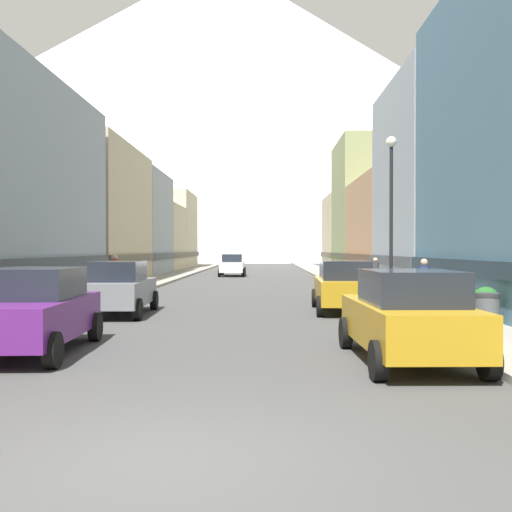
{
  "coord_description": "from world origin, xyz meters",
  "views": [
    {
      "loc": [
        1.06,
        -6.11,
        2.18
      ],
      "look_at": [
        0.38,
        37.94,
        1.68
      ],
      "focal_mm": 42.14,
      "sensor_mm": 36.0,
      "label": 1
    }
  ],
  "objects_px": {
    "car_left_0": "(33,310)",
    "trash_bin_right": "(487,314)",
    "pedestrian_2": "(115,274)",
    "streetlamp_right": "(391,196)",
    "car_right_0": "(408,316)",
    "pedestrian_1": "(424,287)",
    "car_right_1": "(344,286)",
    "pedestrian_0": "(375,276)",
    "car_driving_0": "(232,265)",
    "car_left_1": "(118,288)",
    "potted_plant_0": "(486,303)"
  },
  "relations": [
    {
      "from": "car_left_0",
      "to": "pedestrian_1",
      "type": "height_order",
      "value": "pedestrian_1"
    },
    {
      "from": "trash_bin_right",
      "to": "pedestrian_2",
      "type": "xyz_separation_m",
      "value": [
        -12.6,
        14.77,
        0.32
      ]
    },
    {
      "from": "car_left_0",
      "to": "trash_bin_right",
      "type": "bearing_deg",
      "value": 10.33
    },
    {
      "from": "streetlamp_right",
      "to": "potted_plant_0",
      "type": "bearing_deg",
      "value": -68.96
    },
    {
      "from": "car_right_0",
      "to": "pedestrian_0",
      "type": "bearing_deg",
      "value": 81.72
    },
    {
      "from": "potted_plant_0",
      "to": "car_right_1",
      "type": "bearing_deg",
      "value": 124.72
    },
    {
      "from": "car_left_0",
      "to": "pedestrian_0",
      "type": "distance_m",
      "value": 18.76
    },
    {
      "from": "car_right_1",
      "to": "streetlamp_right",
      "type": "bearing_deg",
      "value": -12.1
    },
    {
      "from": "car_left_0",
      "to": "car_driving_0",
      "type": "distance_m",
      "value": 36.09
    },
    {
      "from": "car_left_0",
      "to": "trash_bin_right",
      "type": "xyz_separation_m",
      "value": [
        10.15,
        1.85,
        -0.26
      ]
    },
    {
      "from": "pedestrian_0",
      "to": "car_right_0",
      "type": "bearing_deg",
      "value": -98.28
    },
    {
      "from": "car_driving_0",
      "to": "streetlamp_right",
      "type": "distance_m",
      "value": 29.03
    },
    {
      "from": "trash_bin_right",
      "to": "pedestrian_1",
      "type": "height_order",
      "value": "pedestrian_1"
    },
    {
      "from": "car_right_0",
      "to": "pedestrian_2",
      "type": "distance_m",
      "value": 20.26
    },
    {
      "from": "car_right_1",
      "to": "pedestrian_1",
      "type": "distance_m",
      "value": 2.72
    },
    {
      "from": "car_left_1",
      "to": "car_right_0",
      "type": "relative_size",
      "value": 1.0
    },
    {
      "from": "pedestrian_0",
      "to": "pedestrian_2",
      "type": "relative_size",
      "value": 0.93
    },
    {
      "from": "car_right_0",
      "to": "potted_plant_0",
      "type": "distance_m",
      "value": 5.68
    },
    {
      "from": "streetlamp_right",
      "to": "car_driving_0",
      "type": "bearing_deg",
      "value": 103.93
    },
    {
      "from": "pedestrian_2",
      "to": "streetlamp_right",
      "type": "relative_size",
      "value": 0.3
    },
    {
      "from": "car_right_0",
      "to": "pedestrian_2",
      "type": "bearing_deg",
      "value": 119.75
    },
    {
      "from": "pedestrian_0",
      "to": "streetlamp_right",
      "type": "height_order",
      "value": "streetlamp_right"
    },
    {
      "from": "car_left_1",
      "to": "car_right_1",
      "type": "xyz_separation_m",
      "value": [
        7.6,
        1.06,
        0.0
      ]
    },
    {
      "from": "car_right_0",
      "to": "car_right_1",
      "type": "bearing_deg",
      "value": 90.02
    },
    {
      "from": "car_right_0",
      "to": "pedestrian_2",
      "type": "height_order",
      "value": "pedestrian_2"
    },
    {
      "from": "car_right_0",
      "to": "pedestrian_1",
      "type": "distance_m",
      "value": 8.49
    },
    {
      "from": "pedestrian_2",
      "to": "car_left_0",
      "type": "bearing_deg",
      "value": -81.62
    },
    {
      "from": "trash_bin_right",
      "to": "pedestrian_0",
      "type": "relative_size",
      "value": 0.6
    },
    {
      "from": "car_right_1",
      "to": "potted_plant_0",
      "type": "xyz_separation_m",
      "value": [
        3.2,
        -4.62,
        -0.17
      ]
    },
    {
      "from": "car_left_0",
      "to": "car_right_0",
      "type": "height_order",
      "value": "same"
    },
    {
      "from": "car_left_1",
      "to": "potted_plant_0",
      "type": "relative_size",
      "value": 4.37
    },
    {
      "from": "pedestrian_0",
      "to": "streetlamp_right",
      "type": "distance_m",
      "value": 8.47
    },
    {
      "from": "trash_bin_right",
      "to": "pedestrian_2",
      "type": "bearing_deg",
      "value": 130.47
    },
    {
      "from": "pedestrian_1",
      "to": "car_right_0",
      "type": "bearing_deg",
      "value": -106.75
    },
    {
      "from": "streetlamp_right",
      "to": "pedestrian_2",
      "type": "bearing_deg",
      "value": 143.41
    },
    {
      "from": "trash_bin_right",
      "to": "pedestrian_1",
      "type": "bearing_deg",
      "value": 91.08
    },
    {
      "from": "trash_bin_right",
      "to": "pedestrian_1",
      "type": "distance_m",
      "value": 5.32
    },
    {
      "from": "car_right_1",
      "to": "pedestrian_1",
      "type": "bearing_deg",
      "value": -25.64
    },
    {
      "from": "car_right_1",
      "to": "pedestrian_0",
      "type": "distance_m",
      "value": 7.89
    },
    {
      "from": "car_left_0",
      "to": "pedestrian_2",
      "type": "distance_m",
      "value": 16.8
    },
    {
      "from": "trash_bin_right",
      "to": "pedestrian_1",
      "type": "relative_size",
      "value": 0.57
    },
    {
      "from": "car_driving_0",
      "to": "pedestrian_2",
      "type": "xyz_separation_m",
      "value": [
        -4.65,
        -19.4,
        0.06
      ]
    },
    {
      "from": "car_driving_0",
      "to": "pedestrian_0",
      "type": "relative_size",
      "value": 2.69
    },
    {
      "from": "potted_plant_0",
      "to": "pedestrian_0",
      "type": "xyz_separation_m",
      "value": [
        -0.75,
        12.12,
        0.17
      ]
    },
    {
      "from": "car_right_1",
      "to": "trash_bin_right",
      "type": "xyz_separation_m",
      "value": [
        2.55,
        -6.49,
        -0.26
      ]
    },
    {
      "from": "pedestrian_0",
      "to": "pedestrian_1",
      "type": "bearing_deg",
      "value": -90.0
    },
    {
      "from": "car_right_1",
      "to": "trash_bin_right",
      "type": "relative_size",
      "value": 4.55
    },
    {
      "from": "car_left_1",
      "to": "potted_plant_0",
      "type": "height_order",
      "value": "car_left_1"
    },
    {
      "from": "car_left_0",
      "to": "car_driving_0",
      "type": "bearing_deg",
      "value": 86.5
    },
    {
      "from": "car_left_0",
      "to": "streetlamp_right",
      "type": "height_order",
      "value": "streetlamp_right"
    }
  ]
}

